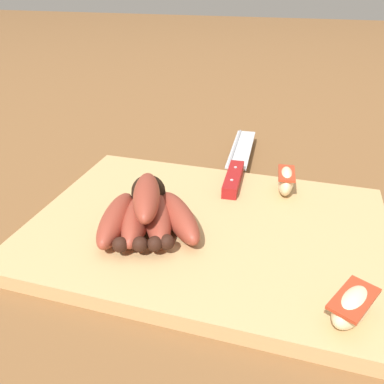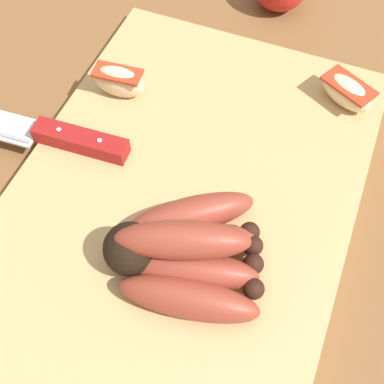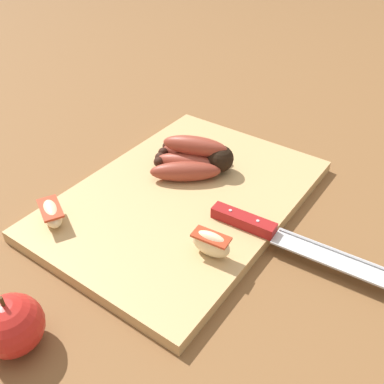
{
  "view_description": "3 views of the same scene",
  "coord_description": "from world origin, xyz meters",
  "px_view_note": "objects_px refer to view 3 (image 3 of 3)",
  "views": [
    {
      "loc": [
        -0.1,
        0.42,
        0.31
      ],
      "look_at": [
        0.02,
        -0.01,
        0.06
      ],
      "focal_mm": 36.35,
      "sensor_mm": 36.0,
      "label": 1
    },
    {
      "loc": [
        0.25,
        0.11,
        0.44
      ],
      "look_at": [
        0.02,
        0.01,
        0.05
      ],
      "focal_mm": 47.77,
      "sensor_mm": 36.0,
      "label": 2
    },
    {
      "loc": [
        -0.45,
        -0.33,
        0.45
      ],
      "look_at": [
        -0.02,
        -0.03,
        0.05
      ],
      "focal_mm": 40.1,
      "sensor_mm": 36.0,
      "label": 3
    }
  ],
  "objects_px": {
    "apple_wedge_near": "(211,243)",
    "apple_wedge_middle": "(51,213)",
    "whole_apple": "(11,324)",
    "chefs_knife": "(273,233)",
    "banana_bunch": "(195,157)"
  },
  "relations": [
    {
      "from": "apple_wedge_near",
      "to": "apple_wedge_middle",
      "type": "height_order",
      "value": "apple_wedge_near"
    },
    {
      "from": "apple_wedge_near",
      "to": "whole_apple",
      "type": "xyz_separation_m",
      "value": [
        -0.24,
        0.11,
        -0.0
      ]
    },
    {
      "from": "whole_apple",
      "to": "apple_wedge_middle",
      "type": "bearing_deg",
      "value": 36.95
    },
    {
      "from": "chefs_knife",
      "to": "whole_apple",
      "type": "bearing_deg",
      "value": 152.12
    },
    {
      "from": "banana_bunch",
      "to": "whole_apple",
      "type": "xyz_separation_m",
      "value": [
        -0.4,
        -0.03,
        -0.01
      ]
    },
    {
      "from": "banana_bunch",
      "to": "whole_apple",
      "type": "distance_m",
      "value": 0.4
    },
    {
      "from": "whole_apple",
      "to": "chefs_knife",
      "type": "bearing_deg",
      "value": -27.88
    },
    {
      "from": "chefs_knife",
      "to": "whole_apple",
      "type": "xyz_separation_m",
      "value": [
        -0.32,
        0.17,
        0.01
      ]
    },
    {
      "from": "apple_wedge_middle",
      "to": "chefs_knife",
      "type": "bearing_deg",
      "value": -60.35
    },
    {
      "from": "apple_wedge_middle",
      "to": "apple_wedge_near",
      "type": "bearing_deg",
      "value": -70.96
    },
    {
      "from": "chefs_knife",
      "to": "apple_wedge_middle",
      "type": "bearing_deg",
      "value": 119.65
    },
    {
      "from": "chefs_knife",
      "to": "apple_wedge_middle",
      "type": "distance_m",
      "value": 0.33
    },
    {
      "from": "banana_bunch",
      "to": "whole_apple",
      "type": "height_order",
      "value": "same"
    },
    {
      "from": "chefs_knife",
      "to": "whole_apple",
      "type": "height_order",
      "value": "whole_apple"
    },
    {
      "from": "banana_bunch",
      "to": "apple_wedge_middle",
      "type": "height_order",
      "value": "banana_bunch"
    }
  ]
}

